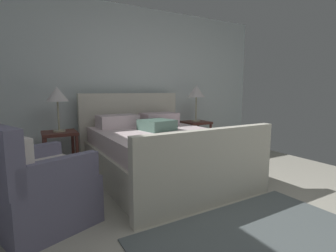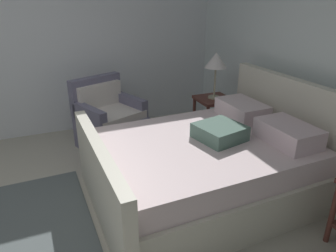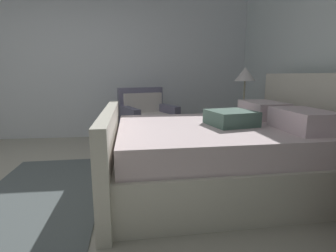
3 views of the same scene
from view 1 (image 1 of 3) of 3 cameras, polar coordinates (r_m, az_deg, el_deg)
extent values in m
cube|color=silver|center=(4.50, -7.16, 9.39)|extent=(4.95, 0.12, 2.54)
cube|color=beige|center=(3.41, -1.67, -8.26)|extent=(1.60, 1.95, 0.40)
cube|color=beige|center=(4.22, -8.29, -0.25)|extent=(1.67, 0.15, 1.11)
cube|color=beige|center=(2.56, 9.40, -9.40)|extent=(1.67, 0.15, 0.79)
cube|color=silver|center=(3.33, -1.69, -3.14)|extent=(1.52, 1.89, 0.22)
cube|color=silver|center=(3.77, -11.31, 1.08)|extent=(0.57, 0.38, 0.18)
cube|color=silver|center=(4.05, -2.00, 1.70)|extent=(0.57, 0.38, 0.18)
cube|color=#4B695D|center=(3.44, -2.49, 0.25)|extent=(0.48, 0.48, 0.14)
cube|color=brown|center=(4.62, 6.29, 0.80)|extent=(0.44, 0.44, 0.04)
cube|color=brown|center=(4.69, 6.22, -4.05)|extent=(0.40, 0.40, 0.02)
cylinder|color=brown|center=(4.41, 5.63, -3.48)|extent=(0.04, 0.04, 0.56)
cylinder|color=brown|center=(4.63, 9.51, -3.00)|extent=(0.04, 0.04, 0.56)
cylinder|color=brown|center=(4.72, 3.02, -2.70)|extent=(0.04, 0.04, 0.56)
cylinder|color=brown|center=(4.93, 6.78, -2.29)|extent=(0.04, 0.04, 0.56)
cylinder|color=#B7B293|center=(4.62, 6.29, 1.17)|extent=(0.16, 0.16, 0.02)
cylinder|color=#B7B293|center=(4.60, 6.34, 3.89)|extent=(0.02, 0.02, 0.42)
cone|color=silver|center=(4.59, 6.40, 7.83)|extent=(0.30, 0.30, 0.21)
cube|color=brown|center=(3.74, -23.27, -1.48)|extent=(0.44, 0.44, 0.04)
cube|color=brown|center=(3.82, -22.94, -7.41)|extent=(0.40, 0.40, 0.02)
cylinder|color=brown|center=(3.60, -25.73, -6.85)|extent=(0.04, 0.04, 0.56)
cylinder|color=brown|center=(3.63, -19.72, -6.39)|extent=(0.04, 0.04, 0.56)
cylinder|color=brown|center=(3.97, -26.05, -5.55)|extent=(0.04, 0.04, 0.56)
cylinder|color=brown|center=(4.00, -20.60, -5.14)|extent=(0.04, 0.04, 0.56)
cylinder|color=#B7B293|center=(3.73, -23.30, -1.03)|extent=(0.16, 0.16, 0.02)
cylinder|color=#B7B293|center=(3.71, -23.47, 2.10)|extent=(0.02, 0.02, 0.39)
cone|color=silver|center=(3.70, -23.72, 6.61)|extent=(0.29, 0.29, 0.19)
cube|color=slate|center=(2.51, -26.26, -14.87)|extent=(0.94, 0.94, 0.42)
cube|color=silver|center=(2.43, -26.64, -9.18)|extent=(0.86, 0.86, 0.10)
cube|color=silver|center=(2.31, -31.89, -6.12)|extent=(0.32, 0.61, 0.36)
cube|color=slate|center=(2.14, -23.29, -9.55)|extent=(0.64, 0.33, 0.22)
cube|color=slate|center=(2.69, -29.43, -6.42)|extent=(0.64, 0.33, 0.22)
cube|color=#535C5D|center=(2.27, 19.33, -22.82)|extent=(1.91, 1.13, 0.01)
camera|label=2|loc=(4.21, 40.13, 16.45)|focal=33.68mm
camera|label=3|loc=(4.41, 31.80, 6.04)|focal=27.19mm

